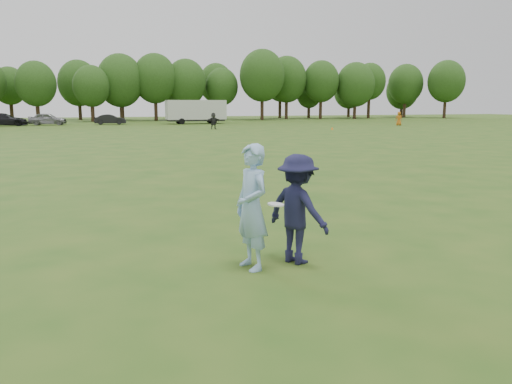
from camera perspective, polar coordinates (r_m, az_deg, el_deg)
ground at (r=8.96m, az=0.37°, el=-7.60°), size 200.00×200.00×0.00m
thrower at (r=8.18m, az=-0.48°, el=-1.75°), size 0.65×0.85×2.09m
defender at (r=8.55m, az=4.78°, el=-1.96°), size 1.18×1.40×1.88m
player_far_c at (r=65.62m, az=16.02°, el=8.07°), size 1.01×0.87×1.75m
player_far_d at (r=54.30m, az=-4.88°, el=8.10°), size 1.67×0.58×1.78m
car_d at (r=69.27m, az=-26.87°, el=7.39°), size 5.47×2.31×1.57m
car_e at (r=69.68m, az=-22.71°, el=7.70°), size 4.79×2.45×1.56m
car_f at (r=68.88m, az=-16.32°, el=7.95°), size 4.15×1.83×1.32m
field_cone at (r=53.85m, az=8.70°, el=7.22°), size 0.28×0.28×0.30m
disc_in_play at (r=8.04m, az=2.28°, el=-1.43°), size 0.29×0.29×0.06m
cargo_trailer at (r=69.28m, az=-6.89°, el=9.21°), size 9.00×2.75×3.20m
treeline at (r=85.22m, az=-15.35°, el=12.10°), size 130.35×18.39×11.74m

